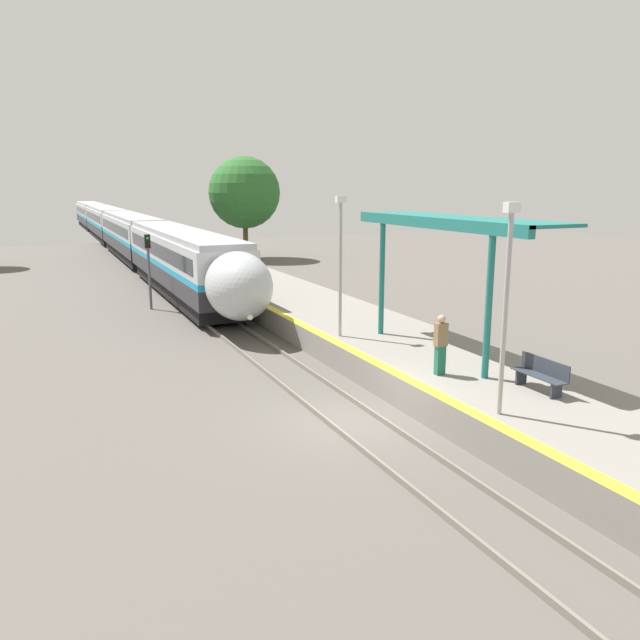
% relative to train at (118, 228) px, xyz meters
% --- Properties ---
extents(ground_plane, '(120.00, 120.00, 0.00)m').
position_rel_train_xyz_m(ground_plane, '(0.00, -51.40, -2.22)').
color(ground_plane, '#56514C').
extents(rail_left, '(0.08, 90.00, 0.15)m').
position_rel_train_xyz_m(rail_left, '(-0.72, -51.40, -2.14)').
color(rail_left, slate).
rests_on(rail_left, ground_plane).
extents(rail_right, '(0.08, 90.00, 0.15)m').
position_rel_train_xyz_m(rail_right, '(0.72, -51.40, -2.14)').
color(rail_right, slate).
rests_on(rail_right, ground_plane).
extents(train, '(2.88, 85.68, 3.88)m').
position_rel_train_xyz_m(train, '(0.00, 0.00, 0.00)').
color(train, black).
rests_on(train, ground_plane).
extents(platform_right, '(4.91, 64.00, 0.96)m').
position_rel_train_xyz_m(platform_right, '(4.10, -51.40, -1.74)').
color(platform_right, gray).
rests_on(platform_right, ground_plane).
extents(platform_bench, '(0.44, 1.75, 0.89)m').
position_rel_train_xyz_m(platform_bench, '(4.57, -53.63, -0.79)').
color(platform_bench, '#2D333D').
rests_on(platform_bench, platform_right).
extents(person_waiting, '(0.36, 0.24, 1.79)m').
position_rel_train_xyz_m(person_waiting, '(2.93, -51.28, -0.33)').
color(person_waiting, '#1E604C').
rests_on(person_waiting, platform_right).
extents(railway_signal, '(0.28, 0.28, 3.92)m').
position_rel_train_xyz_m(railway_signal, '(-2.37, -32.82, 0.21)').
color(railway_signal, '#59595E').
rests_on(railway_signal, ground_plane).
extents(lamppost_near, '(0.36, 0.20, 5.09)m').
position_rel_train_xyz_m(lamppost_near, '(2.37, -54.57, 1.66)').
color(lamppost_near, '#9E9EA3').
rests_on(lamppost_near, platform_right).
extents(lamppost_mid, '(0.36, 0.20, 5.09)m').
position_rel_train_xyz_m(lamppost_mid, '(2.37, -45.75, 1.66)').
color(lamppost_mid, '#9E9EA3').
rests_on(lamppost_mid, platform_right).
extents(station_canopy, '(2.02, 9.04, 4.47)m').
position_rel_train_xyz_m(station_canopy, '(4.49, -49.07, 2.84)').
color(station_canopy, '#1E6B66').
rests_on(station_canopy, platform_right).
extents(background_tree_right, '(6.20, 6.20, 8.88)m').
position_rel_train_xyz_m(background_tree_right, '(9.23, -12.85, 3.55)').
color(background_tree_right, brown).
rests_on(background_tree_right, ground_plane).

